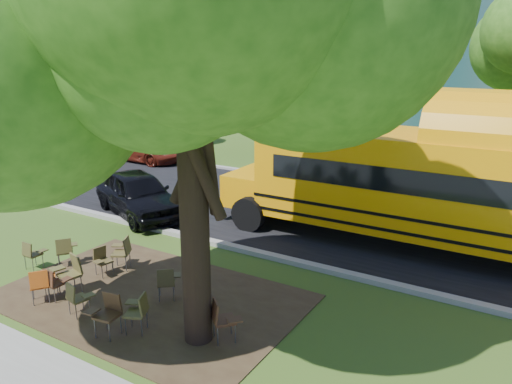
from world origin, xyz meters
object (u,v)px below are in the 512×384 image
Objects in this scene: chair_10 at (102,259)px; bg_car_red at (145,148)px; black_car at (138,194)px; main_tree at (187,15)px; chair_7 at (222,317)px; chair_8 at (65,249)px; bg_car_white at (4,134)px; chair_1 at (54,281)px; chair_6 at (138,309)px; chair_2 at (41,282)px; chair_4 at (77,296)px; chair_0 at (32,252)px; pedestrian_a at (65,131)px; chair_3 at (71,270)px; pedestrian_b at (71,131)px; chair_11 at (167,280)px; school_bus at (469,190)px; bg_car_silver at (56,139)px; chair_9 at (123,250)px; chair_5 at (107,310)px.

bg_car_red is at bearing -130.02° from chair_10.
black_car reaches higher than bg_car_red.
main_tree is 10.82× the size of chair_7.
bg_car_white reaches higher than chair_8.
chair_1 is 0.94× the size of chair_6.
bg_car_red reaches higher than chair_2.
chair_4 is (1.19, 0.02, -0.03)m from chair_2.
pedestrian_a is (-14.13, 12.38, 0.34)m from chair_0.
chair_1 is at bearing -134.93° from bg_car_white.
bg_car_white is at bearing 95.44° from chair_2.
chair_8 is 4.48m from black_car.
pedestrian_b is (-15.99, 13.05, 0.18)m from chair_3.
chair_1 is 0.97× the size of chair_11.
school_bus reaches higher than bg_car_silver.
chair_0 is at bearing 92.61° from chair_9.
chair_9 is (0.07, 1.60, -0.04)m from chair_3.
chair_7 is at bearing -137.69° from chair_9.
chair_1 is 0.49× the size of pedestrian_a.
main_tree is 12.70× the size of chair_10.
chair_6 is 1.03× the size of chair_11.
chair_9 is 0.24× the size of bg_car_silver.
main_tree reaches higher than chair_4.
main_tree is 10.68× the size of chair_5.
chair_10 is 0.47× the size of pedestrian_a.
chair_9 is 2.24m from chair_11.
black_car reaches higher than chair_7.
chair_9 is at bearing -156.61° from chair_7.
chair_8 is 13.19m from bg_car_red.
school_bus is at bearing 140.19° from chair_10.
chair_5 is 22.84m from pedestrian_b.
chair_5 reaches higher than chair_2.
bg_car_silver is 1.56m from pedestrian_a.
bg_car_silver is at bearing 149.02° from main_tree.
pedestrian_b is (-14.01, 12.69, 0.29)m from chair_0.
chair_10 is 22.06m from bg_car_white.
bg_car_silver reaches higher than chair_5.
main_tree reaches higher than chair_11.
chair_9 is at bearing -57.70° from chair_5.
pedestrian_a is at bearing 30.50° from chair_6.
main_tree is at bearing -4.81° from chair_0.
bg_car_red reaches higher than bg_car_silver.
bg_car_silver is 2.45× the size of pedestrian_b.
school_bus is at bearing -122.14° from chair_3.
chair_1 is 0.27m from chair_2.
chair_6 is (-1.21, -0.41, -5.67)m from main_tree.
bg_car_red is 2.89× the size of pedestrian_a.
chair_1 is at bearing -130.63° from black_car.
school_bus is at bearing -131.79° from chair_5.
chair_4 is at bearing 173.71° from chair_9.
bg_car_red is (-9.77, 12.50, 0.17)m from chair_4.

